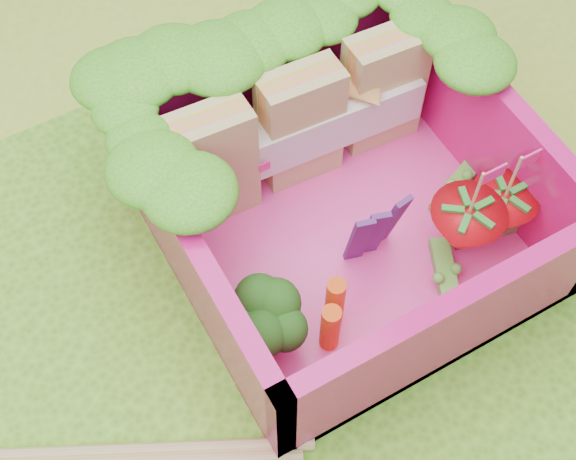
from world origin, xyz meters
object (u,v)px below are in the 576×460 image
Objects in this scene: strawberry_left at (462,231)px; strawberry_right at (498,214)px; bento_box at (346,198)px; broccoli at (265,317)px; sandwich_stack at (301,125)px.

strawberry_left reaches higher than strawberry_right.
strawberry_left reaches higher than bento_box.
bento_box is 0.54m from broccoli.
strawberry_left is at bearing -41.65° from bento_box.
broccoli is at bearing -129.21° from sandwich_stack.
strawberry_right is at bearing -2.38° from broccoli.
bento_box is 0.58m from strawberry_right.
strawberry_left is at bearing -2.86° from broccoli.
bento_box is 0.45m from strawberry_left.
broccoli is 0.65× the size of strawberry_right.
sandwich_stack is 3.26× the size of broccoli.
broccoli is 0.63× the size of strawberry_left.
strawberry_right reaches higher than broccoli.
strawberry_left is (0.80, -0.04, -0.03)m from broccoli.
sandwich_stack reaches higher than strawberry_right.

